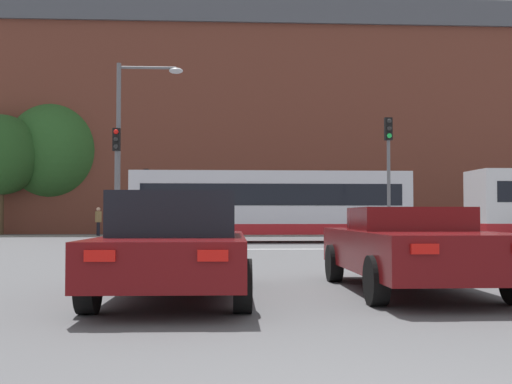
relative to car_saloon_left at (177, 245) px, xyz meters
name	(u,v)px	position (x,y,z in m)	size (l,w,h in m)	color
stop_line_strip	(249,249)	(1.57, 12.66, -0.74)	(7.26, 0.30, 0.01)	silver
far_pavement	(238,236)	(1.57, 27.00, -0.74)	(68.06, 2.50, 0.01)	gray
brick_civic_building	(288,126)	(5.32, 35.80, 6.71)	(38.17, 11.14, 17.29)	brown
car_saloon_left	(177,245)	(0.00, 0.00, 0.00)	(2.09, 4.76, 1.46)	#600C0F
car_roadster_right	(411,247)	(3.50, 0.57, -0.08)	(2.06, 4.84, 1.27)	#600C0F
bus_crossing_lead	(270,205)	(2.74, 18.51, 0.87)	(11.79, 2.70, 3.00)	silver
traffic_light_far_right	(327,191)	(6.57, 26.56, 1.75)	(0.26, 0.31, 3.67)	slate
traffic_light_far_left	(146,190)	(-3.48, 26.30, 1.77)	(0.26, 0.31, 3.70)	slate
traffic_light_near_right	(389,161)	(6.51, 13.15, 2.32)	(0.26, 0.31, 4.59)	slate
traffic_light_near_left	(116,167)	(-3.05, 13.64, 2.09)	(0.26, 0.31, 4.21)	slate
street_lamp_junction	(131,133)	(-2.63, 14.21, 3.39)	(2.38, 0.36, 6.65)	slate
pedestrian_waiting	(98,219)	(-6.19, 27.08, 0.19)	(0.40, 0.46, 1.60)	black
pedestrian_walking_east	(263,219)	(3.06, 27.86, 0.22)	(0.45, 0.42, 1.64)	brown
pedestrian_walking_west	(139,218)	(-4.07, 27.81, 0.25)	(0.39, 0.46, 1.70)	black
tree_by_building	(56,153)	(-9.80, 31.89, 4.36)	(6.15, 6.15, 8.33)	#4C3823
tree_kerbside	(1,155)	(-12.38, 29.60, 3.99)	(4.54, 4.54, 7.12)	#4C3823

